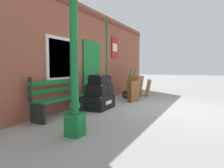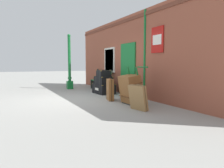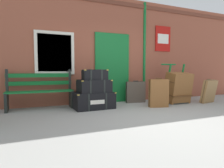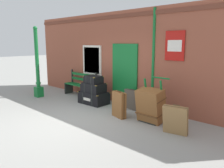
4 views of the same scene
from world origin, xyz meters
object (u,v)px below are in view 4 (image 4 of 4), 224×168
porters_trolley (154,111)px  suitcase_cream (132,100)px  lamp_post (38,71)px  steamer_trunk_top (93,79)px  platform_bench (81,85)px  suitcase_tan (119,105)px  steamer_trunk_base (94,98)px  suitcase_brown (175,120)px  steamer_trunk_middle (93,88)px  large_brown_trunk (151,105)px

porters_trolley → suitcase_cream: (-1.11, 0.41, 0.05)m
lamp_post → porters_trolley: lamp_post is taller
steamer_trunk_top → platform_bench: bearing=160.1°
lamp_post → suitcase_tan: size_ratio=3.51×
steamer_trunk_base → suitcase_tan: 1.74m
lamp_post → steamer_trunk_top: 2.52m
lamp_post → suitcase_brown: bearing=2.9°
steamer_trunk_middle → large_brown_trunk: bearing=-4.6°
porters_trolley → large_brown_trunk: size_ratio=1.27×
steamer_trunk_top → steamer_trunk_base: bearing=132.5°
suitcase_tan → lamp_post: bearing=-175.4°
lamp_post → platform_bench: lamp_post is taller
steamer_trunk_middle → porters_trolley: porters_trolley is taller
steamer_trunk_base → suitcase_brown: bearing=-8.7°
porters_trolley → suitcase_brown: (0.90, -0.48, 0.08)m
steamer_trunk_top → large_brown_trunk: bearing=-4.5°
large_brown_trunk → porters_trolley: bearing=90.0°
steamer_trunk_base → porters_trolley: bearing=-1.0°
steamer_trunk_base → porters_trolley: (2.55, -0.05, 0.06)m
suitcase_cream → suitcase_brown: size_ratio=0.94×
porters_trolley → suitcase_brown: bearing=-28.1°
large_brown_trunk → steamer_trunk_top: bearing=175.5°
steamer_trunk_middle → suitcase_tan: bearing=-16.3°
suitcase_tan → steamer_trunk_middle: bearing=163.7°
porters_trolley → large_brown_trunk: (-0.00, -0.18, 0.20)m
lamp_post → suitcase_brown: (5.82, 0.30, -0.68)m
suitcase_brown → suitcase_tan: bearing=179.1°
lamp_post → steamer_trunk_middle: bearing=18.8°
suitcase_tan → large_brown_trunk: bearing=17.1°
steamer_trunk_top → large_brown_trunk: size_ratio=0.68×
steamer_trunk_top → suitcase_cream: (1.42, 0.39, -0.55)m
steamer_trunk_middle → large_brown_trunk: (2.54, -0.20, -0.11)m
porters_trolley → suitcase_cream: size_ratio=1.75×
steamer_trunk_middle → lamp_post: bearing=-161.2°
platform_bench → steamer_trunk_top: bearing=-19.9°
large_brown_trunk → steamer_trunk_middle: bearing=175.4°
steamer_trunk_base → porters_trolley: 2.56m
porters_trolley → platform_bench: bearing=172.7°
steamer_trunk_base → steamer_trunk_top: 0.66m
suitcase_cream → large_brown_trunk: bearing=-28.1°
porters_trolley → large_brown_trunk: 0.27m
large_brown_trunk → suitcase_tan: large_brown_trunk is taller
platform_bench → steamer_trunk_base: bearing=-19.3°
porters_trolley → suitcase_tan: bearing=-153.3°
lamp_post → large_brown_trunk: bearing=7.0°
lamp_post → platform_bench: bearing=49.1°
large_brown_trunk → suitcase_brown: large_brown_trunk is taller
steamer_trunk_middle → large_brown_trunk: size_ratio=0.89×
steamer_trunk_middle → steamer_trunk_base: bearing=119.3°
steamer_trunk_base → lamp_post: bearing=-160.7°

